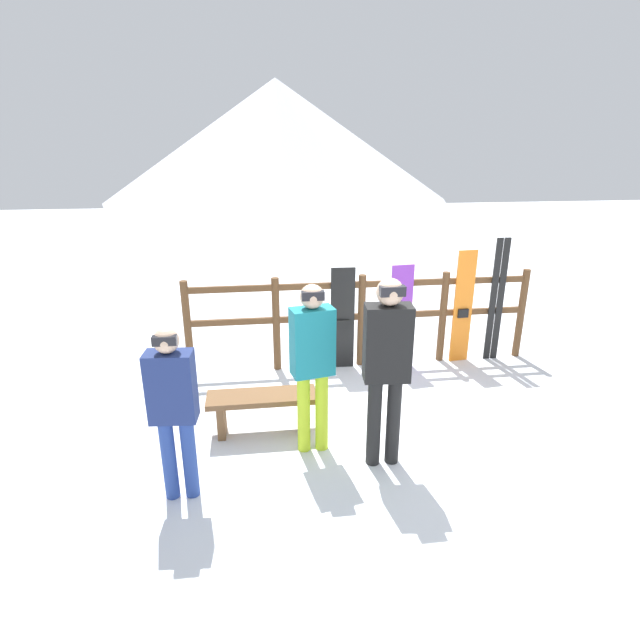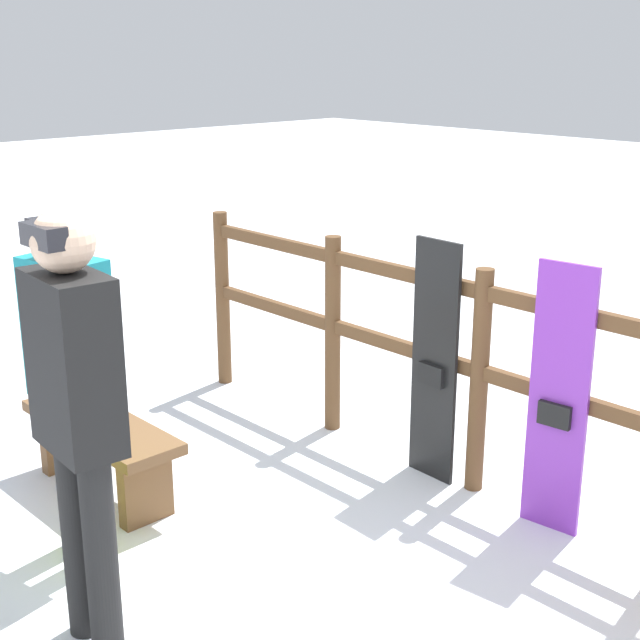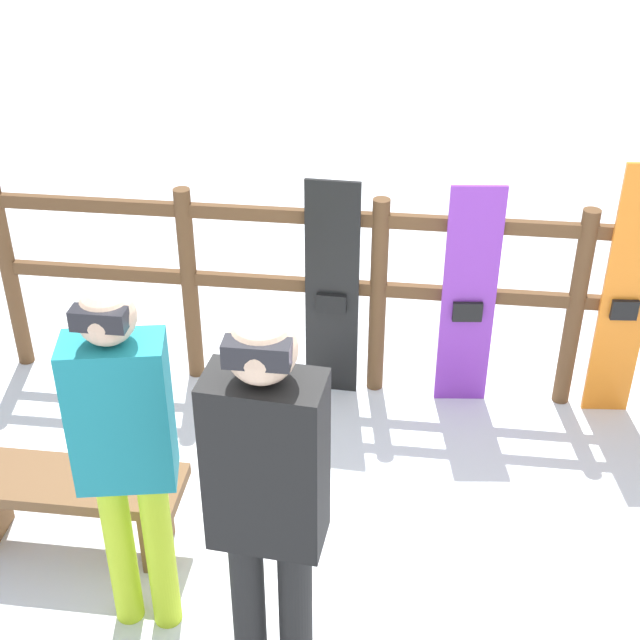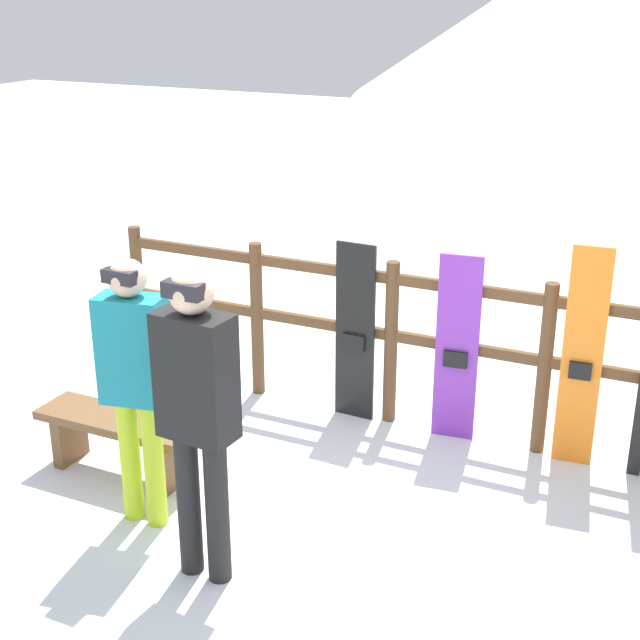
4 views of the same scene
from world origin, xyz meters
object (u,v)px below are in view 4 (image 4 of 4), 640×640
Objects in this scene: bench at (118,432)px; person_teal at (135,373)px; person_black at (197,403)px; snowboard_purple at (457,350)px; snowboard_black_stripe at (355,333)px; snowboard_orange at (582,359)px.

bench is 0.66× the size of person_teal.
snowboard_purple is at bearing 70.32° from person_black.
bench is at bearing 148.18° from person_black.
bench is 2.44m from snowboard_purple.
snowboard_black_stripe reaches higher than bench.
person_teal is 1.09× the size of snowboard_orange.
person_teal is at bearing 154.18° from person_black.
person_black is 2.34m from snowboard_purple.
snowboard_purple is 0.87m from snowboard_orange.
person_teal is 1.99m from snowboard_black_stripe.
person_black is at bearing -31.82° from bench.
person_teal is 2.36m from snowboard_purple.
person_teal is at bearing -140.65° from snowboard_orange.
snowboard_purple reaches higher than snowboard_black_stripe.
person_teal is 1.23× the size of snowboard_black_stripe.
snowboard_black_stripe is at bearing 90.39° from person_black.
bench is 0.62× the size of person_black.
snowboard_purple is (1.90, 1.48, 0.38)m from bench.
snowboard_black_stripe is (-0.01, 2.17, -0.39)m from person_black.
person_teal is at bearing -108.29° from snowboard_black_stripe.
person_black is 2.74m from snowboard_orange.
bench is at bearing -151.89° from snowboard_orange.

